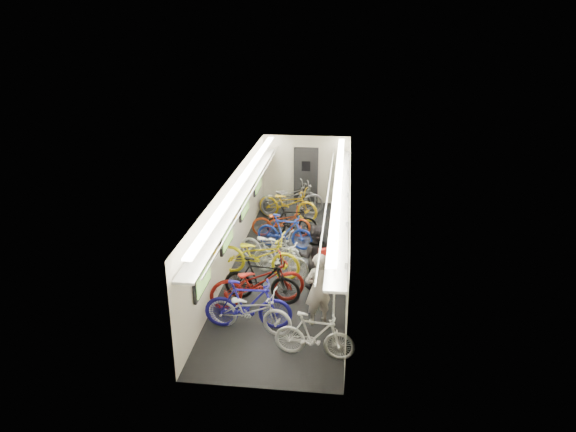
% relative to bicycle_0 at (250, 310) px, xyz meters
% --- Properties ---
extents(train_car_shell, '(10.00, 10.00, 10.00)m').
position_rel_bicycle_0_xyz_m(train_car_shell, '(0.11, 3.94, 1.17)').
color(train_car_shell, black).
rests_on(train_car_shell, ground).
extents(bicycle_0, '(1.92, 0.98, 0.96)m').
position_rel_bicycle_0_xyz_m(bicycle_0, '(0.00, 0.00, 0.00)').
color(bicycle_0, '#B6B5BA').
rests_on(bicycle_0, ground).
extents(bicycle_1, '(1.87, 0.60, 1.11)m').
position_rel_bicycle_0_xyz_m(bicycle_1, '(-0.05, 0.09, 0.07)').
color(bicycle_1, navy).
rests_on(bicycle_1, ground).
extents(bicycle_2, '(2.31, 1.54, 1.15)m').
position_rel_bicycle_0_xyz_m(bicycle_2, '(-0.02, 1.05, 0.09)').
color(bicycle_2, maroon).
rests_on(bicycle_2, ground).
extents(bicycle_3, '(1.88, 0.77, 1.10)m').
position_rel_bicycle_0_xyz_m(bicycle_3, '(0.05, 1.18, 0.07)').
color(bicycle_3, black).
rests_on(bicycle_3, ground).
extents(bicycle_4, '(2.29, 1.12, 1.15)m').
position_rel_bicycle_0_xyz_m(bicycle_4, '(-0.24, 2.45, 0.09)').
color(bicycle_4, yellow).
rests_on(bicycle_4, ground).
extents(bicycle_5, '(1.66, 1.03, 0.96)m').
position_rel_bicycle_0_xyz_m(bicycle_5, '(0.32, 2.52, 0.00)').
color(bicycle_5, silver).
rests_on(bicycle_5, ground).
extents(bicycle_6, '(1.98, 1.31, 0.98)m').
position_rel_bicycle_0_xyz_m(bicycle_6, '(-0.02, 3.14, 0.01)').
color(bicycle_6, '#A7A6AB').
rests_on(bicycle_6, ground).
extents(bicycle_7, '(1.73, 0.80, 1.00)m').
position_rel_bicycle_0_xyz_m(bicycle_7, '(0.22, 4.23, 0.02)').
color(bicycle_7, navy).
rests_on(bicycle_7, ground).
extents(bicycle_8, '(1.79, 0.70, 0.93)m').
position_rel_bicycle_0_xyz_m(bicycle_8, '(0.00, 5.03, -0.02)').
color(bicycle_8, '#972E10').
rests_on(bicycle_8, ground).
extents(bicycle_9, '(1.57, 0.55, 0.93)m').
position_rel_bicycle_0_xyz_m(bicycle_9, '(0.31, 5.13, -0.02)').
color(bicycle_9, black).
rests_on(bicycle_9, ground).
extents(bicycle_10, '(2.14, 1.21, 1.07)m').
position_rel_bicycle_0_xyz_m(bicycle_10, '(0.04, 6.51, 0.05)').
color(bicycle_10, '#C59612').
rests_on(bicycle_10, ground).
extents(bicycle_11, '(1.61, 0.61, 0.94)m').
position_rel_bicycle_0_xyz_m(bicycle_11, '(1.39, -0.74, -0.01)').
color(bicycle_11, silver).
rests_on(bicycle_11, ground).
extents(bicycle_12, '(2.21, 1.22, 1.10)m').
position_rel_bicycle_0_xyz_m(bicycle_12, '(0.14, 6.88, 0.07)').
color(bicycle_12, slate).
rests_on(bicycle_12, ground).
extents(bicycle_14, '(2.14, 1.40, 1.06)m').
position_rel_bicycle_0_xyz_m(bicycle_14, '(-0.04, 7.12, 0.05)').
color(bicycle_14, slate).
rests_on(bicycle_14, ground).
extents(passenger_near, '(0.71, 0.62, 1.63)m').
position_rel_bicycle_0_xyz_m(passenger_near, '(1.37, 0.46, 0.33)').
color(passenger_near, gray).
rests_on(passenger_near, ground).
extents(passenger_mid, '(0.82, 0.65, 1.63)m').
position_rel_bicycle_0_xyz_m(passenger_mid, '(1.20, 2.02, 0.33)').
color(passenger_mid, black).
rests_on(passenger_mid, ground).
extents(backpack, '(0.29, 0.22, 0.38)m').
position_rel_bicycle_0_xyz_m(backpack, '(1.47, 1.04, 0.80)').
color(backpack, '#A41510').
rests_on(backpack, passenger_near).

